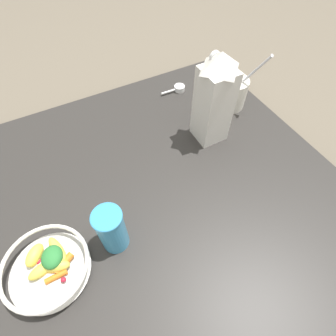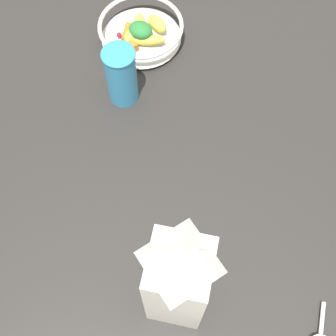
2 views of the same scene
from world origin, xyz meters
name	(u,v)px [view 1 (image 1 of 2)]	position (x,y,z in m)	size (l,w,h in m)	color
ground_plane	(158,212)	(0.00, 0.00, 0.00)	(6.00, 6.00, 0.00)	#665B4C
countertop	(158,209)	(0.00, 0.00, 0.02)	(1.12, 1.12, 0.05)	#2D2B28
fruit_bowl	(47,267)	(0.31, 0.04, 0.08)	(0.20, 0.20, 0.08)	silver
milk_carton	(214,99)	(-0.28, -0.16, 0.20)	(0.09, 0.09, 0.31)	silver
yogurt_tub	(231,91)	(-0.44, -0.26, 0.11)	(0.13, 0.14, 0.23)	silver
drinking_cup	(112,229)	(0.14, 0.05, 0.12)	(0.07, 0.07, 0.15)	#3893C6
measuring_scoop	(178,88)	(-0.31, -0.43, 0.06)	(0.10, 0.04, 0.02)	white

